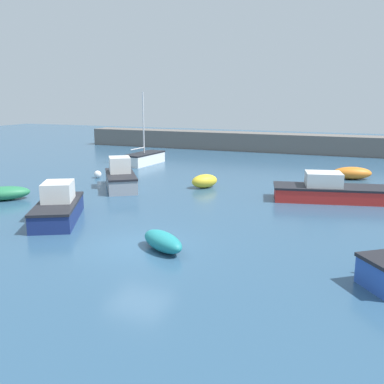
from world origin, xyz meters
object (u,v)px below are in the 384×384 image
at_px(dinghy_near_pier, 205,181).
at_px(mooring_buoy_white, 98,174).
at_px(motorboat_grey_hull, 330,191).
at_px(fishing_dinghy_green, 163,241).
at_px(rowboat_blue_near, 352,173).
at_px(open_tender_yellow, 4,193).
at_px(sailboat_tall_mast, 144,158).
at_px(motorboat_with_cabin, 120,177).
at_px(cabin_cruiser_white, 58,207).

height_order(dinghy_near_pier, mooring_buoy_white, dinghy_near_pier).
bearing_deg(motorboat_grey_hull, fishing_dinghy_green, -129.17).
xyz_separation_m(dinghy_near_pier, motorboat_grey_hull, (7.91, -0.74, 0.15)).
relative_size(rowboat_blue_near, dinghy_near_pier, 1.40).
height_order(rowboat_blue_near, dinghy_near_pier, rowboat_blue_near).
relative_size(open_tender_yellow, sailboat_tall_mast, 0.47).
height_order(motorboat_with_cabin, fishing_dinghy_green, motorboat_with_cabin).
bearing_deg(fishing_dinghy_green, motorboat_grey_hull, -83.23).
bearing_deg(dinghy_near_pier, rowboat_blue_near, 162.93).
bearing_deg(mooring_buoy_white, sailboat_tall_mast, 88.67).
xyz_separation_m(open_tender_yellow, mooring_buoy_white, (1.16, 7.80, -0.13)).
relative_size(motorboat_with_cabin, fishing_dinghy_green, 1.95).
height_order(open_tender_yellow, dinghy_near_pier, dinghy_near_pier).
bearing_deg(mooring_buoy_white, motorboat_with_cabin, -35.66).
bearing_deg(motorboat_grey_hull, motorboat_with_cabin, 173.53).
bearing_deg(motorboat_grey_hull, rowboat_blue_near, 69.34).
relative_size(dinghy_near_pier, motorboat_grey_hull, 0.32).
xyz_separation_m(sailboat_tall_mast, mooring_buoy_white, (-0.16, -7.03, -0.27)).
xyz_separation_m(motorboat_with_cabin, rowboat_blue_near, (14.01, 8.83, -0.26)).
distance_m(motorboat_with_cabin, motorboat_grey_hull, 13.04).
bearing_deg(dinghy_near_pier, mooring_buoy_white, -55.86).
bearing_deg(open_tender_yellow, rowboat_blue_near, 174.39).
distance_m(dinghy_near_pier, motorboat_grey_hull, 7.94).
bearing_deg(dinghy_near_pier, cabin_cruiser_white, 13.67).
distance_m(open_tender_yellow, dinghy_near_pier, 12.21).
xyz_separation_m(open_tender_yellow, rowboat_blue_near, (18.57, 14.19, 0.05)).
distance_m(rowboat_blue_near, fishing_dinghy_green, 19.43).
bearing_deg(open_tender_yellow, fishing_dinghy_green, 118.19).
relative_size(motorboat_with_cabin, dinghy_near_pier, 2.25).
height_order(cabin_cruiser_white, fishing_dinghy_green, cabin_cruiser_white).
bearing_deg(fishing_dinghy_green, rowboat_blue_near, -76.19).
bearing_deg(dinghy_near_pier, sailboat_tall_mast, -95.26).
xyz_separation_m(cabin_cruiser_white, motorboat_with_cabin, (-1.04, 7.56, 0.04)).
relative_size(rowboat_blue_near, fishing_dinghy_green, 1.22).
bearing_deg(rowboat_blue_near, motorboat_with_cabin, 15.31).
xyz_separation_m(rowboat_blue_near, fishing_dinghy_green, (-6.47, -18.32, -0.07)).
xyz_separation_m(motorboat_with_cabin, motorboat_grey_hull, (12.97, 1.41, -0.12)).
height_order(sailboat_tall_mast, motorboat_grey_hull, sailboat_tall_mast).
relative_size(motorboat_with_cabin, mooring_buoy_white, 8.82).
height_order(cabin_cruiser_white, motorboat_grey_hull, cabin_cruiser_white).
xyz_separation_m(motorboat_with_cabin, fishing_dinghy_green, (7.54, -9.48, -0.34)).
bearing_deg(cabin_cruiser_white, dinghy_near_pier, 129.53).
relative_size(cabin_cruiser_white, motorboat_grey_hull, 0.72).
height_order(sailboat_tall_mast, cabin_cruiser_white, sailboat_tall_mast).
bearing_deg(rowboat_blue_near, open_tender_yellow, 20.46).
bearing_deg(sailboat_tall_mast, dinghy_near_pier, -125.84).
bearing_deg(fishing_dinghy_green, cabin_cruiser_white, 16.83).
distance_m(open_tender_yellow, mooring_buoy_white, 7.89).
relative_size(cabin_cruiser_white, dinghy_near_pier, 2.28).
xyz_separation_m(motorboat_with_cabin, dinghy_near_pier, (5.06, 2.15, -0.27)).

